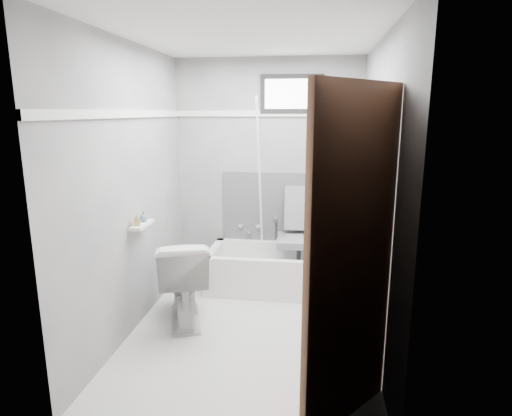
% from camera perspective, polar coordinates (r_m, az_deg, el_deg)
% --- Properties ---
extents(floor, '(2.60, 2.60, 0.00)m').
position_cam_1_polar(floor, '(3.83, -0.74, -15.92)').
color(floor, silver).
rests_on(floor, ground).
extents(ceiling, '(2.60, 2.60, 0.00)m').
position_cam_1_polar(ceiling, '(3.42, -0.86, 22.20)').
color(ceiling, silver).
rests_on(ceiling, floor).
extents(wall_back, '(2.00, 0.02, 2.40)m').
position_cam_1_polar(wall_back, '(4.70, 1.57, 4.90)').
color(wall_back, slate).
rests_on(wall_back, floor).
extents(wall_front, '(2.00, 0.02, 2.40)m').
position_cam_1_polar(wall_front, '(2.19, -5.89, -4.27)').
color(wall_front, slate).
rests_on(wall_front, floor).
extents(wall_left, '(0.02, 2.60, 2.40)m').
position_cam_1_polar(wall_left, '(3.71, -16.27, 2.30)').
color(wall_left, slate).
rests_on(wall_left, floor).
extents(wall_right, '(0.02, 2.60, 2.40)m').
position_cam_1_polar(wall_right, '(3.43, 15.99, 1.50)').
color(wall_right, slate).
rests_on(wall_right, floor).
extents(bathtub, '(1.50, 0.70, 0.42)m').
position_cam_1_polar(bathtub, '(4.57, 3.21, -8.18)').
color(bathtub, white).
rests_on(bathtub, floor).
extents(office_chair, '(0.57, 0.57, 0.95)m').
position_cam_1_polar(office_chair, '(4.49, 5.77, -3.47)').
color(office_chair, slate).
rests_on(office_chair, bathtub).
extents(toilet, '(0.66, 0.88, 0.76)m').
position_cam_1_polar(toilet, '(3.90, -9.70, -9.43)').
color(toilet, silver).
rests_on(toilet, floor).
extents(door, '(0.78, 0.78, 2.00)m').
position_cam_1_polar(door, '(2.26, 19.65, -9.73)').
color(door, brown).
rests_on(door, floor).
extents(window, '(0.66, 0.04, 0.40)m').
position_cam_1_polar(window, '(4.63, 4.80, 14.92)').
color(window, black).
rests_on(window, wall_back).
extents(backerboard, '(1.50, 0.02, 0.78)m').
position_cam_1_polar(backerboard, '(4.74, 4.54, 0.02)').
color(backerboard, '#4C4C4F').
rests_on(backerboard, wall_back).
extents(trim_back, '(2.00, 0.02, 0.06)m').
position_cam_1_polar(trim_back, '(4.64, 1.60, 12.48)').
color(trim_back, white).
rests_on(trim_back, wall_back).
extents(trim_left, '(0.02, 2.60, 0.06)m').
position_cam_1_polar(trim_left, '(3.65, -16.69, 11.92)').
color(trim_left, white).
rests_on(trim_left, wall_left).
extents(pole, '(0.02, 0.60, 1.87)m').
position_cam_1_polar(pole, '(4.49, 0.54, 2.61)').
color(pole, white).
rests_on(pole, bathtub).
extents(shelf, '(0.10, 0.32, 0.02)m').
position_cam_1_polar(shelf, '(3.76, -14.91, -2.17)').
color(shelf, white).
rests_on(shelf, wall_left).
extents(soap_bottle_a, '(0.06, 0.06, 0.11)m').
position_cam_1_polar(soap_bottle_a, '(3.68, -15.59, -1.49)').
color(soap_bottle_a, '#9C8A4E').
rests_on(soap_bottle_a, shelf).
extents(soap_bottle_b, '(0.09, 0.09, 0.09)m').
position_cam_1_polar(soap_bottle_b, '(3.80, -14.76, -1.07)').
color(soap_bottle_b, slate).
rests_on(soap_bottle_b, shelf).
extents(faucet, '(0.26, 0.10, 0.16)m').
position_cam_1_polar(faucet, '(4.83, -0.87, -2.77)').
color(faucet, silver).
rests_on(faucet, wall_back).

